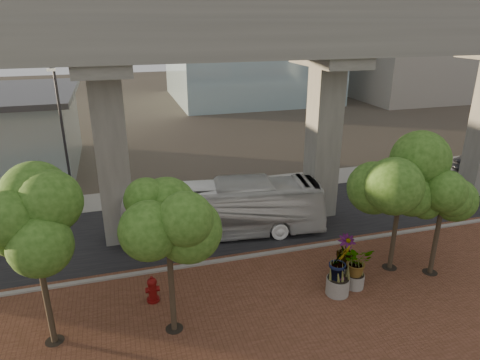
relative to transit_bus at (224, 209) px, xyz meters
name	(u,v)px	position (x,y,z in m)	size (l,w,h in m)	color
ground	(235,240)	(0.35, -0.90, -1.54)	(160.00, 160.00, 0.00)	#3C352C
brick_plaza	(291,337)	(0.35, -8.90, -1.51)	(70.00, 13.00, 0.06)	brown
asphalt_road	(226,224)	(0.35, 1.10, -1.52)	(90.00, 8.00, 0.04)	black
curb_strip	(246,257)	(0.35, -2.90, -1.46)	(70.00, 0.25, 0.16)	gray
far_sidewalk	(206,190)	(0.35, 6.60, -1.51)	(90.00, 3.00, 0.06)	gray
transit_viaduct	(224,102)	(0.35, 1.10, 5.74)	(72.00, 5.60, 12.40)	gray
midrise_block	(420,13)	(38.35, 35.10, 10.46)	(18.00, 16.00, 24.00)	gray
transit_bus	(224,209)	(0.00, 0.00, 0.00)	(2.60, 11.08, 3.09)	silver
fire_hydrant	(152,289)	(-4.51, -5.15, -0.90)	(0.60, 0.54, 1.21)	#680C0B
planter_front	(357,263)	(4.35, -6.68, -0.24)	(1.86, 1.86, 2.04)	#A7A497
planter_right	(345,253)	(4.25, -5.84, -0.17)	(2.03, 2.03, 2.17)	gray
planter_left	(340,264)	(3.35, -6.92, 0.02)	(2.26, 2.26, 2.48)	#A7A297
street_tree_far_west	(33,227)	(-8.35, -6.58, 3.35)	(3.67, 3.67, 6.53)	#443727
street_tree_near_west	(167,216)	(-3.90, -7.18, 3.44)	(3.67, 3.67, 6.62)	#443727
street_tree_near_east	(402,179)	(6.84, -5.76, 3.17)	(4.14, 4.14, 6.56)	#443727
street_tree_far_east	(444,196)	(8.45, -6.68, 2.48)	(3.16, 3.16, 5.43)	#443727
streetlamp_west	(62,129)	(-8.44, 6.09, 3.68)	(0.44, 1.30, 8.96)	#333338
streetlamp_east	(332,117)	(9.08, 5.20, 3.51)	(0.43, 1.25, 8.66)	#2C2C31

